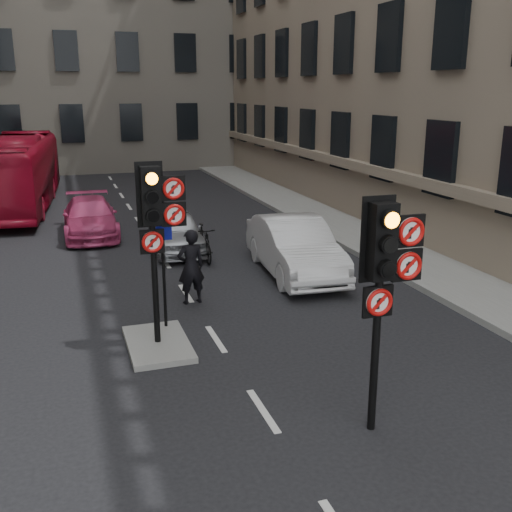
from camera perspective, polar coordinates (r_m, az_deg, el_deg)
ground at (r=8.40m, az=5.42°, el=-21.00°), size 120.00×120.00×0.00m
pavement_right at (r=21.28m, az=10.31°, el=2.09°), size 3.00×50.00×0.16m
centre_island at (r=12.28m, az=-9.32°, el=-8.27°), size 1.20×2.00×0.12m
building_far at (r=44.49m, az=-15.71°, el=21.65°), size 30.00×14.00×20.00m
signal_near at (r=8.66m, az=12.27°, el=-0.94°), size 0.91×0.40×3.58m
signal_far at (r=11.48m, az=-9.47°, el=3.91°), size 0.91×0.40×3.58m
car_silver at (r=19.10m, az=-7.61°, el=2.39°), size 1.65×3.85×1.29m
car_white at (r=16.53m, az=3.70°, el=0.88°), size 2.00×4.86×1.57m
car_pink at (r=21.74m, az=-15.51°, el=3.57°), size 1.87×4.45×1.28m
bus_red at (r=27.57m, az=-21.87°, el=7.39°), size 3.49×11.23×3.08m
motorcycle at (r=17.93m, az=-4.97°, el=1.24°), size 0.53×1.80×1.08m
motorcyclist at (r=14.31m, az=-6.22°, el=-1.02°), size 0.71×0.51×1.82m
info_sign at (r=12.50m, az=-8.81°, el=-0.57°), size 0.38×0.11×2.21m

